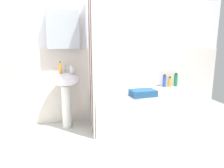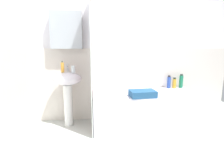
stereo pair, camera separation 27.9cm
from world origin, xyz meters
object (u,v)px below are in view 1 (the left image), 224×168
Objects in this scene: soap_dispenser at (60,68)px; bathtub at (143,109)px; lotion_bottle at (164,81)px; towel_folded at (143,93)px; body_wash_bottle at (176,80)px; conditioner_bottle at (170,82)px; sink at (66,88)px; toothbrush_cup at (72,70)px.

soap_dispenser reaches higher than bathtub.
towel_folded is at bearing -138.05° from lotion_bottle.
bathtub is 0.41m from towel_folded.
towel_folded is at bearing -146.67° from body_wash_bottle.
bathtub is 0.72m from conditioner_bottle.
soap_dispenser is 0.98× the size of conditioner_bottle.
soap_dispenser is at bearing -176.34° from body_wash_bottle.
conditioner_bottle reaches higher than towel_folded.
sink is at bearing -176.41° from body_wash_bottle.
bathtub is at bearing -154.94° from conditioner_bottle.
soap_dispenser is 0.75× the size of body_wash_bottle.
toothbrush_cup is 1.67m from conditioner_bottle.
lotion_bottle reaches higher than towel_folded.
conditioner_bottle is (1.64, 0.13, -0.27)m from toothbrush_cup.
sink reaches higher than bathtub.
toothbrush_cup reaches higher than conditioner_bottle.
soap_dispenser reaches higher than toothbrush_cup.
body_wash_bottle is at bearing 0.10° from lotion_bottle.
soap_dispenser is at bearing -175.90° from lotion_bottle.
toothbrush_cup is (0.10, -0.03, 0.28)m from sink.
sink is 1.24m from bathtub.
body_wash_bottle is at bearing 4.89° from toothbrush_cup.
body_wash_bottle is at bearing 3.66° from soap_dispenser.
towel_folded is (1.14, -0.39, -0.34)m from soap_dispenser.
sink is 0.31m from soap_dispenser.
soap_dispenser is 1.74m from lotion_bottle.
towel_folded is (0.98, -0.37, -0.31)m from toothbrush_cup.
toothbrush_cup is at bearing -9.60° from soap_dispenser.
soap_dispenser is 1.95m from body_wash_bottle.
conditioner_bottle is 0.09m from lotion_bottle.
lotion_bottle is (1.55, 0.15, -0.25)m from toothbrush_cup.
lotion_bottle is at bearing 5.53° from toothbrush_cup.
sink reaches higher than towel_folded.
soap_dispenser is at bearing -174.17° from sink.
toothbrush_cup reaches higher than body_wash_bottle.
conditioner_bottle is 0.83m from towel_folded.
lotion_bottle is 0.60× the size of towel_folded.
body_wash_bottle is 0.13m from conditioner_bottle.
lotion_bottle is at bearing 4.10° from soap_dispenser.
towel_folded is at bearing -20.32° from sink.
toothbrush_cup is 1.79m from body_wash_bottle.
soap_dispenser is 1.83m from conditioner_bottle.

